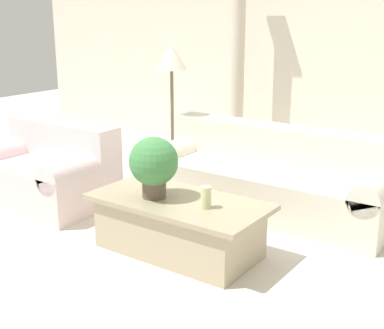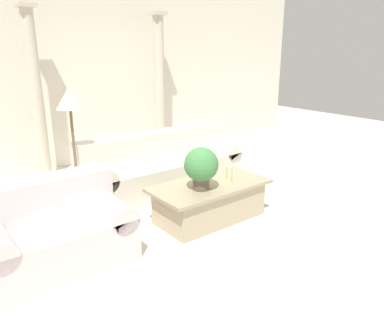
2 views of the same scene
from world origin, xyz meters
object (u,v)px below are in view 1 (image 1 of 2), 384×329
(sofa_long, at_px, (270,178))
(floor_lamp, at_px, (172,66))
(coffee_table, at_px, (178,225))
(potted_plant, at_px, (154,163))
(loveseat, at_px, (48,170))

(sofa_long, relative_size, floor_lamp, 1.55)
(coffee_table, xyz_separation_m, potted_plant, (-0.19, -0.07, 0.50))
(loveseat, bearing_deg, sofa_long, 29.21)
(loveseat, relative_size, floor_lamp, 0.88)
(loveseat, height_order, potted_plant, potted_plant)
(loveseat, height_order, coffee_table, loveseat)
(coffee_table, distance_m, floor_lamp, 2.07)
(potted_plant, relative_size, floor_lamp, 0.32)
(sofa_long, relative_size, coffee_table, 1.67)
(coffee_table, relative_size, potted_plant, 2.91)
(coffee_table, bearing_deg, floor_lamp, 128.78)
(potted_plant, height_order, floor_lamp, floor_lamp)
(sofa_long, height_order, potted_plant, potted_plant)
(potted_plant, distance_m, floor_lamp, 1.80)
(loveseat, xyz_separation_m, coffee_table, (1.79, -0.20, -0.10))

